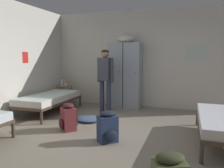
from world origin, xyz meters
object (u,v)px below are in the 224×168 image
Objects in this scene: shelf_unit at (64,93)px; backpack_maroon at (68,117)px; bed_left_rear at (49,99)px; clothes_pile_denim at (89,119)px; person_traveler at (105,75)px; backpack_navy at (108,127)px; locker_bank at (125,74)px; lotion_bottle at (65,84)px; water_bottle at (62,82)px.

shelf_unit is 1.04× the size of backpack_maroon.
clothes_pile_denim is at bearing -15.21° from bed_left_rear.
backpack_navy is (0.77, -1.92, -0.74)m from person_traveler.
locker_bank is at bearing 36.75° from bed_left_rear.
backpack_maroon is 0.99× the size of clothes_pile_denim.
backpack_maroon is at bearing -58.26° from lotion_bottle.
lotion_bottle is 3.42m from backpack_navy.
person_traveler is 6.86× the size of water_bottle.
water_bottle is at bearing 165.96° from shelf_unit.
backpack_maroon reaches higher than clothes_pile_denim.
backpack_navy is 1.03m from backpack_maroon.
clothes_pile_denim is at bearing -44.34° from shelf_unit.
water_bottle reaches higher than shelf_unit.
bed_left_rear is at bearing -80.79° from lotion_bottle.
person_traveler is at bearing 82.66° from backpack_maroon.
lotion_bottle is 0.25× the size of backpack_maroon.
locker_bank reaches higher than clothes_pile_denim.
lotion_bottle is at bearing -29.74° from shelf_unit.
person_traveler reaches higher than clothes_pile_denim.
person_traveler is at bearing 85.06° from clothes_pile_denim.
backpack_maroon is 0.74m from clothes_pile_denim.
bed_left_rear is 1.57m from backpack_maroon.
bed_left_rear is 3.41× the size of clothes_pile_denim.
person_traveler is 2.96× the size of clothes_pile_denim.
shelf_unit is 0.30m from lotion_bottle.
shelf_unit is 1.18m from bed_left_rear.
shelf_unit is at bearing 133.23° from backpack_navy.
backpack_navy is at bearing -18.83° from backpack_maroon.
backpack_navy is 1.00× the size of backpack_maroon.
locker_bank is 3.72× the size of clothes_pile_denim.
clothes_pile_denim is (1.46, -1.46, -0.58)m from lotion_bottle.
clothes_pile_denim is (0.13, 0.70, -0.21)m from backpack_maroon.
water_bottle is 0.44× the size of backpack_navy.
locker_bank is at bearing 99.31° from backpack_navy.
backpack_maroon is at bearing -42.25° from bed_left_rear.
water_bottle is (-1.69, 0.63, -0.32)m from person_traveler.
clothes_pile_denim is (-0.85, 1.03, -0.21)m from backpack_navy.
backpack_navy is 1.35m from clothes_pile_denim.
lotion_bottle is 2.57m from backpack_maroon.
bed_left_rear is 1.59m from person_traveler.
backpack_maroon is (-0.20, -1.59, -0.74)m from person_traveler.
locker_bank is 2.48m from backpack_maroon.
locker_bank is 1.90m from clothes_pile_denim.
clothes_pile_denim is (1.61, -1.52, -0.63)m from water_bottle.
locker_bank is at bearing 4.77° from lotion_bottle.
person_traveler reaches higher than backpack_maroon.
person_traveler is 3.00× the size of backpack_maroon.
person_traveler reaches higher than lotion_bottle.
shelf_unit is at bearing 102.26° from bed_left_rear.
backpack_navy reaches higher than clothes_pile_denim.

